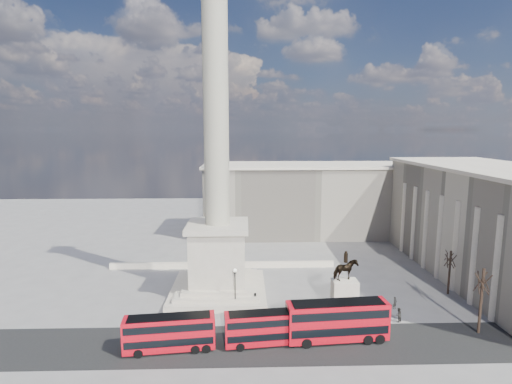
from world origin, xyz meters
The scene contains 17 objects.
ground centered at (0.00, 0.00, 0.00)m, with size 180.00×180.00×0.00m, color gray.
asphalt_road centered at (5.00, -10.00, 0.00)m, with size 120.00×9.00×0.01m, color black.
nelsons_column centered at (0.00, 5.00, 12.92)m, with size 14.00×14.00×49.85m.
balustrade_wall centered at (0.00, 16.00, 0.55)m, with size 40.00×0.60×1.10m, color beige.
building_east centered at (45.00, 10.00, 9.32)m, with size 19.00×46.00×18.60m.
building_northeast centered at (20.00, 40.00, 8.32)m, with size 51.00×17.00×16.60m.
red_bus_a centered at (-4.36, -10.95, 2.13)m, with size 10.21×3.38×4.06m.
red_bus_b centered at (6.59, -9.97, 2.07)m, with size 9.90×3.27×3.94m.
red_bus_c centered at (14.79, -9.40, 2.51)m, with size 11.98×3.66×4.79m.
victorian_lamp centered at (2.65, -0.74, 3.43)m, with size 0.50×0.50×5.82m.
equestrian_statue centered at (17.37, -2.23, 3.02)m, with size 4.18×3.13×8.65m.
bare_tree_near centered at (32.42, -8.07, 6.77)m, with size 1.96×1.96×8.59m.
bare_tree_mid centered at (34.59, 3.50, 5.56)m, with size 1.86×1.86×7.06m.
bare_tree_far centered at (36.41, 7.12, 5.14)m, with size 1.60×1.60×6.53m.
pedestrian_walking centered at (24.70, -1.22, 0.86)m, with size 0.62×0.41×1.71m, color black.
pedestrian_standing centered at (23.72, -4.99, 0.94)m, with size 0.92×0.71×1.89m, color black.
pedestrian_crossing centered at (5.43, 0.17, 0.97)m, with size 1.14×0.48×1.95m, color black.
Camera 1 is at (3.99, -52.64, 24.45)m, focal length 28.00 mm.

